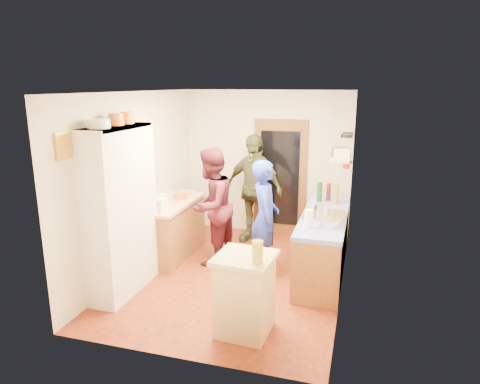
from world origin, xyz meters
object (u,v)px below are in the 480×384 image
at_px(right_counter_base, 323,245).
at_px(person_hob, 267,218).
at_px(island_base, 245,296).
at_px(hutch_body, 121,211).
at_px(person_left, 214,206).
at_px(person_back, 254,189).

height_order(right_counter_base, person_hob, person_hob).
xyz_separation_m(island_base, person_hob, (-0.11, 1.57, 0.41)).
relative_size(hutch_body, person_hob, 1.31).
bearing_deg(island_base, right_counter_base, 69.61).
relative_size(hutch_body, island_base, 2.56).
relative_size(right_counter_base, person_left, 1.23).
height_order(person_hob, person_back, person_back).
xyz_separation_m(hutch_body, person_left, (0.83, 1.25, -0.20)).
height_order(hutch_body, person_back, hutch_body).
bearing_deg(person_hob, person_left, 59.31).
relative_size(island_base, person_hob, 0.51).
bearing_deg(island_base, person_hob, 93.87).
height_order(person_left, person_back, person_back).
height_order(hutch_body, right_counter_base, hutch_body).
height_order(hutch_body, island_base, hutch_body).
distance_m(hutch_body, island_base, 2.01).
bearing_deg(person_hob, person_back, 5.88).
relative_size(right_counter_base, person_back, 1.17).
bearing_deg(person_hob, hutch_body, 104.26).
distance_m(hutch_body, right_counter_base, 2.90).
relative_size(hutch_body, right_counter_base, 1.00).
distance_m(hutch_body, person_back, 2.56).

